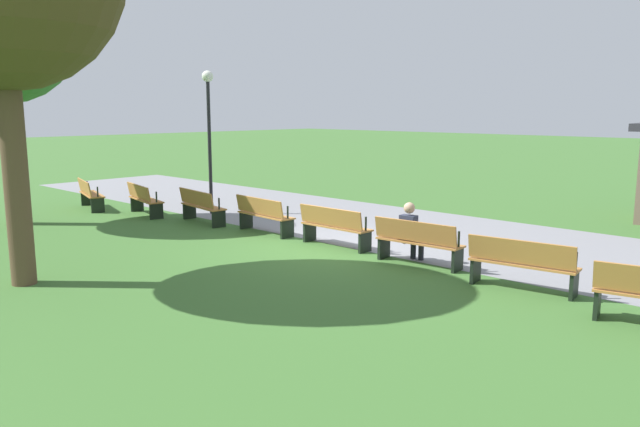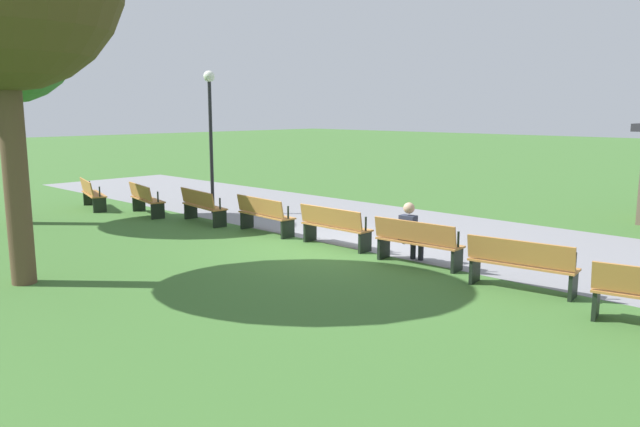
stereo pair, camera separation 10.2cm
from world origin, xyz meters
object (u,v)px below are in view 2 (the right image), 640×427
(bench_5, at_px, (417,242))
(tree_3, at_px, (3,31))
(bench_4, at_px, (334,226))
(person_seated, at_px, (410,230))
(bench_0, at_px, (92,193))
(bench_6, at_px, (521,264))
(lamp_post, at_px, (210,115))
(bench_1, at_px, (145,199))
(bench_2, at_px, (202,205))
(bench_3, at_px, (264,214))

(bench_5, distance_m, tree_3, 11.69)
(bench_4, distance_m, bench_5, 2.24)
(person_seated, bearing_deg, bench_0, -177.24)
(bench_6, xyz_separation_m, lamp_post, (-10.03, 1.14, 2.34))
(bench_4, height_order, bench_6, same)
(tree_3, bearing_deg, bench_6, 15.36)
(bench_1, relative_size, lamp_post, 0.45)
(bench_1, height_order, person_seated, person_seated)
(bench_2, xyz_separation_m, person_seated, (6.46, 0.36, 0.16))
(bench_2, bearing_deg, lamp_post, 141.73)
(bench_5, xyz_separation_m, tree_3, (-10.17, -3.64, 4.46))
(bench_2, relative_size, bench_5, 1.01)
(bench_4, relative_size, lamp_post, 0.43)
(bench_3, distance_m, tree_3, 8.09)
(lamp_post, bearing_deg, tree_3, -117.51)
(bench_6, bearing_deg, bench_1, 174.01)
(bench_1, xyz_separation_m, tree_3, (-1.25, -3.02, 4.46))
(bench_5, bearing_deg, bench_4, 174.02)
(bench_5, bearing_deg, bench_1, 179.98)
(bench_2, bearing_deg, tree_3, -127.47)
(bench_1, distance_m, person_seated, 8.70)
(bench_4, distance_m, lamp_post, 6.09)
(tree_3, bearing_deg, bench_4, 25.12)
(bench_1, distance_m, bench_5, 8.94)
(bench_6, bearing_deg, lamp_post, 165.53)
(bench_1, bearing_deg, bench_5, 15.94)
(bench_2, xyz_separation_m, bench_4, (4.47, 0.31, 0.00))
(bench_4, bearing_deg, bench_2, -176.03)
(bench_6, height_order, tree_3, tree_3)
(bench_4, bearing_deg, bench_6, -3.97)
(bench_0, xyz_separation_m, bench_2, (4.38, 0.93, 0.00))
(bench_6, relative_size, lamp_post, 0.44)
(lamp_post, bearing_deg, bench_6, -6.49)
(bench_1, relative_size, tree_3, 0.27)
(bench_5, bearing_deg, tree_3, -164.30)
(bench_0, distance_m, lamp_post, 4.54)
(bench_1, height_order, bench_5, same)
(bench_4, bearing_deg, bench_3, -178.01)
(bench_5, distance_m, lamp_post, 8.20)
(tree_3, distance_m, lamp_post, 5.55)
(bench_2, bearing_deg, bench_5, 9.97)
(bench_6, bearing_deg, bench_2, 172.02)
(bench_5, bearing_deg, bench_0, -178.03)
(bench_0, xyz_separation_m, bench_3, (6.61, 1.16, 0.00))
(bench_4, relative_size, bench_6, 0.97)
(bench_3, height_order, lamp_post, lamp_post)
(bench_3, distance_m, bench_5, 4.48)
(bench_1, distance_m, bench_4, 6.71)
(bench_2, bearing_deg, bench_6, 7.98)
(person_seated, xyz_separation_m, lamp_post, (-7.55, 0.78, 2.18))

